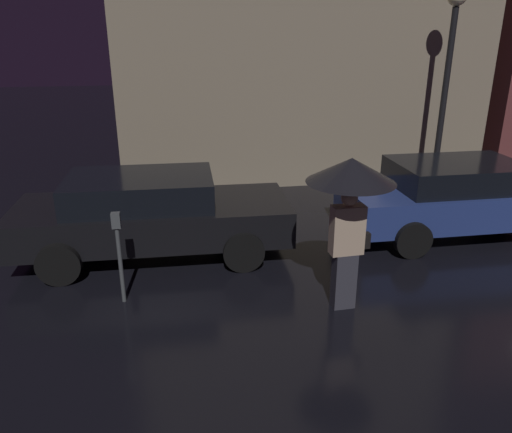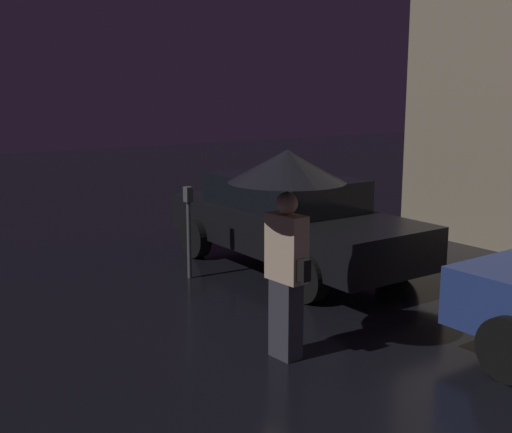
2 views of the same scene
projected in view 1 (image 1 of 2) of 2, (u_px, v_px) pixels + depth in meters
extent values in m
cube|color=black|center=(154.00, 220.00, 8.53)|extent=(4.63, 1.83, 0.61)
cube|color=black|center=(140.00, 190.00, 8.31)|extent=(2.42, 1.58, 0.48)
cylinder|color=black|center=(231.00, 214.00, 9.65)|extent=(0.67, 0.22, 0.67)
cylinder|color=black|center=(243.00, 251.00, 8.04)|extent=(0.67, 0.22, 0.67)
cylinder|color=black|center=(78.00, 223.00, 9.22)|extent=(0.67, 0.22, 0.67)
cylinder|color=black|center=(59.00, 264.00, 7.61)|extent=(0.67, 0.22, 0.67)
cube|color=navy|center=(462.00, 202.00, 9.44)|extent=(4.47, 1.78, 0.62)
cube|color=black|center=(457.00, 174.00, 9.22)|extent=(2.32, 1.56, 0.46)
cylinder|color=black|center=(497.00, 198.00, 10.58)|extent=(0.65, 0.22, 0.65)
cylinder|color=black|center=(373.00, 205.00, 10.16)|extent=(0.65, 0.22, 0.65)
cylinder|color=black|center=(412.00, 240.00, 8.52)|extent=(0.65, 0.22, 0.65)
cube|color=#383842|center=(344.00, 280.00, 6.96)|extent=(0.32, 0.22, 0.83)
cube|color=#D1B293|center=(347.00, 230.00, 6.70)|extent=(0.46, 0.23, 0.69)
sphere|color=tan|center=(349.00, 198.00, 6.53)|extent=(0.22, 0.22, 0.22)
cylinder|color=black|center=(349.00, 211.00, 6.60)|extent=(0.02, 0.02, 0.81)
cone|color=black|center=(351.00, 170.00, 6.40)|extent=(1.18, 1.18, 0.32)
cube|color=black|center=(364.00, 240.00, 6.79)|extent=(0.17, 0.11, 0.22)
cylinder|color=#4C5154|center=(121.00, 265.00, 7.03)|extent=(0.06, 0.06, 1.15)
cube|color=#4C5154|center=(116.00, 220.00, 6.79)|extent=(0.12, 0.10, 0.22)
cylinder|color=black|center=(443.00, 105.00, 11.38)|extent=(0.14, 0.14, 4.14)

